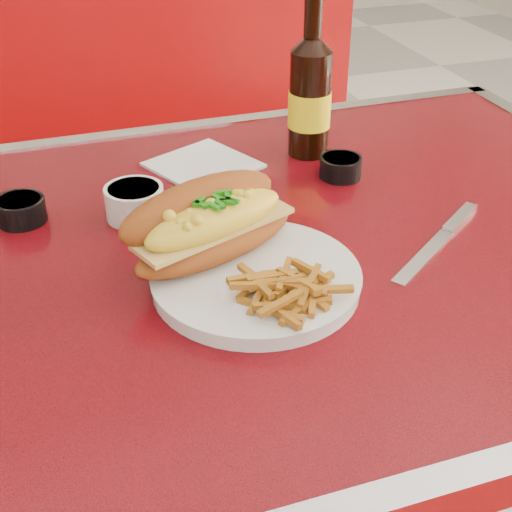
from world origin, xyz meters
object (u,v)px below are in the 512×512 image
object	(u,v)px
booth_bench_far	(147,249)
dinner_plate	(256,279)
gravy_ramekin	(135,201)
knife	(444,235)
mac_hoagie	(209,222)
beer_bottle	(310,94)
fork	(229,279)
sauce_cup_right	(340,166)
diner_table	(244,345)
sauce_cup_left	(20,209)

from	to	relation	value
booth_bench_far	dinner_plate	bearing A→B (deg)	-90.76
gravy_ramekin	knife	bearing A→B (deg)	-26.07
booth_bench_far	mac_hoagie	world-z (taller)	booth_bench_far
beer_bottle	knife	distance (m)	0.32
fork	knife	bearing A→B (deg)	-71.83
beer_bottle	knife	xyz separation A→B (m)	(0.07, -0.29, -0.09)
booth_bench_far	beer_bottle	size ratio (longest dim) A/B	4.69
gravy_ramekin	sauce_cup_right	bearing A→B (deg)	4.54
fork	dinner_plate	bearing A→B (deg)	-76.11
diner_table	sauce_cup_left	distance (m)	0.35
beer_bottle	sauce_cup_right	bearing A→B (deg)	-81.74
sauce_cup_left	booth_bench_far	bearing A→B (deg)	68.80
mac_hoagie	gravy_ramekin	distance (m)	0.16
diner_table	gravy_ramekin	distance (m)	0.24
fork	beer_bottle	bearing A→B (deg)	-22.22
dinner_plate	sauce_cup_right	size ratio (longest dim) A/B	3.32
gravy_ramekin	knife	size ratio (longest dim) A/B	0.43
sauce_cup_right	beer_bottle	xyz separation A→B (m)	(-0.01, 0.09, 0.08)
diner_table	sauce_cup_left	size ratio (longest dim) A/B	16.13
sauce_cup_left	dinner_plate	bearing A→B (deg)	-44.44
diner_table	knife	world-z (taller)	knife
dinner_plate	sauce_cup_right	bearing A→B (deg)	47.70
diner_table	fork	bearing A→B (deg)	-116.27
diner_table	dinner_plate	size ratio (longest dim) A/B	5.08
mac_hoagie	sauce_cup_left	distance (m)	0.28
sauce_cup_right	knife	bearing A→B (deg)	-75.04
booth_bench_far	gravy_ramekin	world-z (taller)	booth_bench_far
diner_table	knife	size ratio (longest dim) A/B	6.39
gravy_ramekin	beer_bottle	size ratio (longest dim) A/B	0.32
mac_hoagie	fork	bearing A→B (deg)	-106.98
dinner_plate	mac_hoagie	distance (m)	0.08
sauce_cup_right	mac_hoagie	bearing A→B (deg)	-145.44
knife	sauce_cup_right	bearing A→B (deg)	69.10
dinner_plate	fork	size ratio (longest dim) A/B	1.85
diner_table	mac_hoagie	bearing A→B (deg)	-148.60
dinner_plate	sauce_cup_right	world-z (taller)	sauce_cup_right
fork	mac_hoagie	bearing A→B (deg)	17.13
booth_bench_far	dinner_plate	world-z (taller)	booth_bench_far
diner_table	beer_bottle	size ratio (longest dim) A/B	4.81
mac_hoagie	beer_bottle	xyz separation A→B (m)	(0.23, 0.26, 0.04)
beer_bottle	knife	world-z (taller)	beer_bottle
knife	diner_table	bearing A→B (deg)	129.97
fork	gravy_ramekin	xyz separation A→B (m)	(-0.07, 0.20, 0.01)
mac_hoagie	sauce_cup_right	size ratio (longest dim) A/B	3.28
diner_table	dinner_plate	world-z (taller)	dinner_plate
booth_bench_far	sauce_cup_left	world-z (taller)	booth_bench_far
dinner_plate	gravy_ramekin	distance (m)	0.23
dinner_plate	beer_bottle	world-z (taller)	beer_bottle
dinner_plate	beer_bottle	xyz separation A→B (m)	(0.19, 0.32, 0.09)
booth_bench_far	fork	size ratio (longest dim) A/B	9.19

